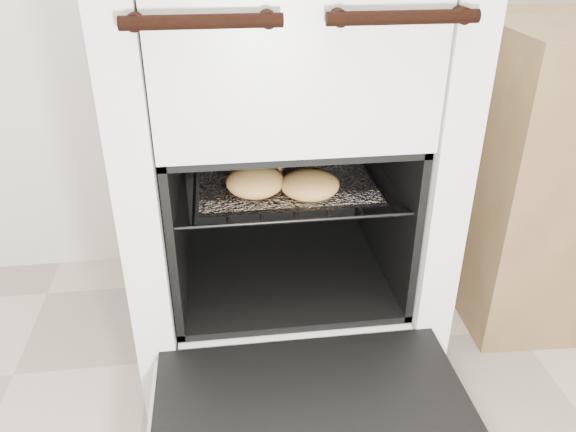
% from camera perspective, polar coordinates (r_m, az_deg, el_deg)
% --- Properties ---
extents(stove, '(0.66, 0.73, 1.01)m').
position_cam_1_polar(stove, '(1.34, -0.89, 5.27)').
color(stove, silver).
rests_on(stove, ground).
extents(oven_door, '(0.59, 0.46, 0.04)m').
position_cam_1_polar(oven_door, '(1.05, 3.00, -21.07)').
color(oven_door, black).
rests_on(oven_door, stove).
extents(oven_rack, '(0.48, 0.46, 0.01)m').
position_cam_1_polar(oven_rack, '(1.27, -0.51, 4.19)').
color(oven_rack, black).
rests_on(oven_rack, stove).
extents(foil_sheet, '(0.37, 0.33, 0.01)m').
position_cam_1_polar(foil_sheet, '(1.25, -0.39, 4.07)').
color(foil_sheet, white).
rests_on(foil_sheet, oven_rack).
extents(baked_rolls, '(0.27, 0.36, 0.06)m').
position_cam_1_polar(baked_rolls, '(1.22, -1.46, 5.01)').
color(baked_rolls, '#B38147').
rests_on(baked_rolls, foil_sheet).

